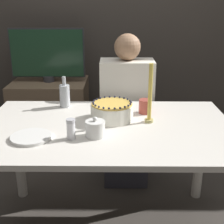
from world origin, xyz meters
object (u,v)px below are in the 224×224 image
Objects in this scene: cake at (112,111)px; bottle at (65,95)px; candle at (150,98)px; person_man_blue_shirt at (126,121)px; sugar_shaker at (71,129)px; tv_monitor at (47,54)px; sugar_bowl at (95,129)px.

bottle reaches higher than cake.
candle is 1.69× the size of bottle.
person_man_blue_shirt is at bearing 100.45° from candle.
sugar_shaker is at bearing -78.02° from bottle.
cake is at bearing 169.38° from candle.
candle reaches higher than cake.
cake is at bearing 53.57° from sugar_shaker.
cake is at bearing 79.08° from person_man_blue_shirt.
sugar_shaker is at bearing -126.43° from cake.
cake is at bearing -59.95° from tv_monitor.
cake is 0.39× the size of tv_monitor.
cake is 2.32× the size of sugar_shaker.
sugar_bowl is at bearing -64.45° from bottle.
cake is 1.23× the size of bottle.
tv_monitor is at bearing 106.21° from sugar_shaker.
tv_monitor reaches higher than sugar_shaker.
sugar_shaker is (-0.12, -0.03, 0.01)m from sugar_bowl.
sugar_bowl is 0.13m from sugar_shaker.
tv_monitor reaches higher than candle.
sugar_bowl is at bearing -68.41° from tv_monitor.
candle reaches higher than sugar_bowl.
bottle is 0.82m from tv_monitor.
bottle is at bearing 101.98° from sugar_shaker.
candle is at bearing 29.48° from sugar_shaker.
sugar_shaker is 0.09× the size of person_man_blue_shirt.
sugar_shaker is 0.53m from bottle.
bottle reaches higher than sugar_shaker.
person_man_blue_shirt is at bearing 79.08° from cake.
person_man_blue_shirt reaches higher than bottle.
bottle is 0.17× the size of person_man_blue_shirt.
sugar_shaker is at bearing -165.31° from sugar_bowl.
sugar_shaker is (-0.21, -0.28, 0.00)m from cake.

